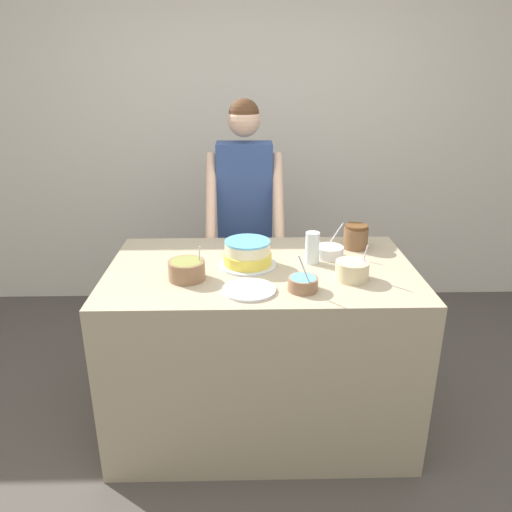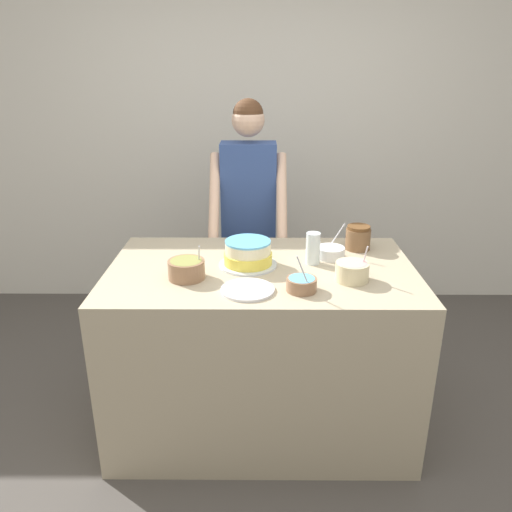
% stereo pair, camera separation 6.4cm
% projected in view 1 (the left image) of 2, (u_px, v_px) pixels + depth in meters
% --- Properties ---
extents(ground_plane, '(14.00, 14.00, 0.00)m').
position_uv_depth(ground_plane, '(264.00, 480.00, 2.32)').
color(ground_plane, '#4C4742').
extents(wall_back, '(10.00, 0.05, 2.60)m').
position_uv_depth(wall_back, '(254.00, 137.00, 3.75)').
color(wall_back, silver).
rests_on(wall_back, ground_plane).
extents(counter, '(1.48, 0.89, 0.89)m').
position_uv_depth(counter, '(261.00, 347.00, 2.58)').
color(counter, tan).
rests_on(counter, ground_plane).
extents(person_baker, '(0.46, 0.44, 1.63)m').
position_uv_depth(person_baker, '(245.00, 203.00, 3.11)').
color(person_baker, '#2D2D38').
rests_on(person_baker, ground_plane).
extents(cake, '(0.28, 0.28, 0.13)m').
position_uv_depth(cake, '(248.00, 254.00, 2.42)').
color(cake, silver).
rests_on(cake, counter).
extents(frosting_bowl_blue, '(0.13, 0.13, 0.18)m').
position_uv_depth(frosting_bowl_blue, '(303.00, 283.00, 2.16)').
color(frosting_bowl_blue, '#936B4C').
rests_on(frosting_bowl_blue, counter).
extents(frosting_bowl_olive, '(0.17, 0.17, 0.16)m').
position_uv_depth(frosting_bowl_olive, '(187.00, 269.00, 2.27)').
color(frosting_bowl_olive, '#936B4C').
rests_on(frosting_bowl_olive, counter).
extents(frosting_bowl_white, '(0.14, 0.14, 0.18)m').
position_uv_depth(frosting_bowl_white, '(329.00, 251.00, 2.54)').
color(frosting_bowl_white, white).
rests_on(frosting_bowl_white, counter).
extents(frosting_bowl_pink, '(0.15, 0.15, 0.17)m').
position_uv_depth(frosting_bowl_pink, '(352.00, 270.00, 2.27)').
color(frosting_bowl_pink, beige).
rests_on(frosting_bowl_pink, counter).
extents(drinking_glass, '(0.07, 0.07, 0.16)m').
position_uv_depth(drinking_glass, '(312.00, 248.00, 2.45)').
color(drinking_glass, silver).
rests_on(drinking_glass, counter).
extents(ceramic_plate, '(0.24, 0.24, 0.01)m').
position_uv_depth(ceramic_plate, '(249.00, 290.00, 2.16)').
color(ceramic_plate, silver).
rests_on(ceramic_plate, counter).
extents(stoneware_jar, '(0.13, 0.13, 0.13)m').
position_uv_depth(stoneware_jar, '(356.00, 237.00, 2.65)').
color(stoneware_jar, brown).
rests_on(stoneware_jar, counter).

